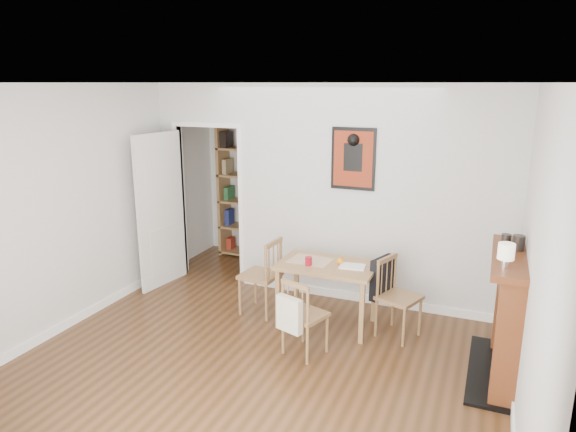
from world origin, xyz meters
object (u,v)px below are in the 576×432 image
at_px(orange_fruit, 340,261).
at_px(mantel_lamp, 506,253).
at_px(chair_right, 398,297).
at_px(chair_left, 260,276).
at_px(ceramic_jar_b, 506,240).
at_px(chair_front, 304,316).
at_px(ceramic_jar_a, 518,243).
at_px(fireplace, 509,313).
at_px(dining_table, 327,271).
at_px(notebook, 352,266).
at_px(red_glass, 309,261).
at_px(bookshelf, 248,189).

height_order(orange_fruit, mantel_lamp, mantel_lamp).
bearing_deg(chair_right, orange_fruit, 179.15).
relative_size(chair_left, chair_right, 1.06).
bearing_deg(mantel_lamp, ceramic_jar_b, 89.32).
height_order(chair_front, ceramic_jar_a, ceramic_jar_a).
distance_m(mantel_lamp, ceramic_jar_a, 0.55).
bearing_deg(ceramic_jar_a, ceramic_jar_b, 140.06).
relative_size(fireplace, mantel_lamp, 6.10).
distance_m(dining_table, chair_right, 0.79).
distance_m(fireplace, ceramic_jar_a, 0.63).
distance_m(chair_right, notebook, 0.56).
height_order(red_glass, notebook, red_glass).
relative_size(orange_fruit, ceramic_jar_b, 0.64).
bearing_deg(dining_table, mantel_lamp, -23.29).
xyz_separation_m(bookshelf, red_glass, (1.67, -1.92, -0.29)).
distance_m(orange_fruit, ceramic_jar_b, 1.68).
relative_size(orange_fruit, notebook, 0.27).
bearing_deg(bookshelf, chair_left, -59.88).
relative_size(notebook, ceramic_jar_b, 2.41).
bearing_deg(orange_fruit, ceramic_jar_b, -5.67).
xyz_separation_m(chair_left, chair_right, (1.57, 0.03, -0.01)).
xyz_separation_m(mantel_lamp, ceramic_jar_b, (0.01, 0.62, -0.07)).
relative_size(chair_left, ceramic_jar_b, 8.21).
xyz_separation_m(red_glass, notebook, (0.45, 0.13, -0.04)).
distance_m(bookshelf, orange_fruit, 2.65).
height_order(chair_left, notebook, chair_left).
distance_m(chair_right, ceramic_jar_b, 1.25).
xyz_separation_m(fireplace, orange_fruit, (-1.68, 0.40, 0.13)).
xyz_separation_m(chair_left, fireplace, (2.62, -0.36, 0.17)).
bearing_deg(ceramic_jar_a, dining_table, 173.70).
xyz_separation_m(dining_table, chair_front, (-0.00, -0.69, -0.22)).
bearing_deg(chair_front, red_glass, 106.40).
height_order(chair_right, fireplace, fireplace).
height_order(dining_table, fireplace, fireplace).
relative_size(mantel_lamp, ceramic_jar_a, 1.55).
bearing_deg(mantel_lamp, chair_front, 178.22).
distance_m(ceramic_jar_a, ceramic_jar_b, 0.13).
bearing_deg(fireplace, red_glass, 173.25).
relative_size(dining_table, ceramic_jar_b, 9.48).
xyz_separation_m(red_glass, orange_fruit, (0.30, 0.17, -0.01)).
bearing_deg(notebook, dining_table, -179.38).
relative_size(dining_table, ceramic_jar_a, 7.86).
bearing_deg(chair_left, ceramic_jar_b, -2.68).
distance_m(chair_left, ceramic_jar_a, 2.75).
bearing_deg(notebook, ceramic_jar_a, -7.51).
bearing_deg(ceramic_jar_a, red_glass, 177.75).
bearing_deg(mantel_lamp, orange_fruit, 153.82).
bearing_deg(chair_right, fireplace, -20.39).
distance_m(dining_table, fireplace, 1.85).
height_order(chair_right, mantel_lamp, mantel_lamp).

